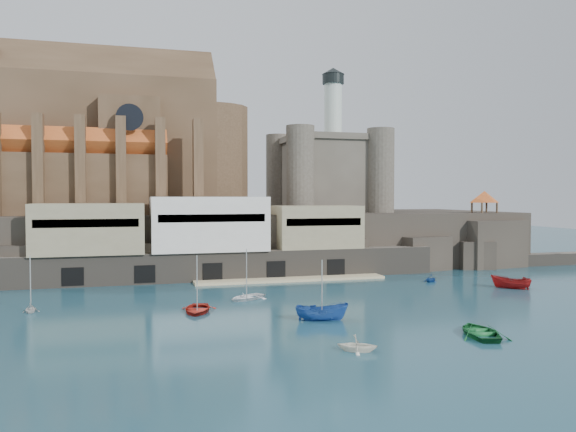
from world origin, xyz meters
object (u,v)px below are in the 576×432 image
(boat_0, at_px, (197,312))
(boat_1, at_px, (357,351))
(castle_keep, at_px, (327,170))
(pavilion, at_px, (484,198))
(boat_2, at_px, (322,320))
(church, at_px, (118,147))

(boat_0, height_order, boat_1, boat_0)
(boat_0, bearing_deg, castle_keep, 67.60)
(pavilion, distance_m, boat_0, 64.56)
(boat_1, xyz_separation_m, boat_2, (0.98, 12.02, 0.00))
(castle_keep, height_order, boat_2, castle_keep)
(church, height_order, pavilion, church)
(church, distance_m, boat_0, 50.13)
(castle_keep, relative_size, boat_0, 4.90)
(castle_keep, bearing_deg, boat_2, -109.98)
(boat_2, bearing_deg, castle_keep, -7.36)
(pavilion, xyz_separation_m, boat_1, (-45.47, -48.00, -12.73))
(castle_keep, xyz_separation_m, boat_2, (-18.57, -51.06, -18.31))
(boat_2, bearing_deg, pavilion, -38.41)
(castle_keep, relative_size, boat_2, 5.20)
(pavilion, relative_size, boat_2, 1.14)
(church, bearing_deg, pavilion, -13.48)
(castle_keep, relative_size, pavilion, 4.58)
(castle_keep, relative_size, boat_1, 8.74)
(church, xyz_separation_m, castle_keep, (40.21, -0.78, -3.81))
(castle_keep, distance_m, pavilion, 30.50)
(church, relative_size, pavilion, 7.34)
(boat_2, bearing_deg, church, 35.28)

